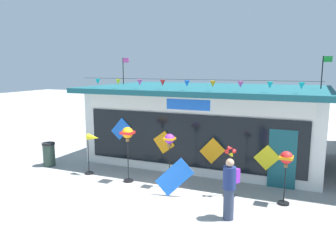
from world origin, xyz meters
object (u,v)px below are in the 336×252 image
at_px(wind_spinner_far_left, 92,144).
at_px(trash_bin, 49,154).
at_px(kite_shop_building, 209,122).
at_px(wind_spinner_center_right, 230,170).
at_px(person_near_camera, 230,187).
at_px(wind_spinner_center_left, 170,144).
at_px(display_kite_on_ground, 174,177).
at_px(wind_spinner_right, 286,162).
at_px(wind_spinner_left, 128,138).

xyz_separation_m(wind_spinner_far_left, trash_bin, (-2.37, 0.24, -0.70)).
bearing_deg(kite_shop_building, trash_bin, -145.88).
distance_m(wind_spinner_center_right, person_near_camera, 1.65).
xyz_separation_m(wind_spinner_center_right, trash_bin, (-7.61, 0.33, -0.37)).
bearing_deg(wind_spinner_center_left, display_kite_on_ground, -55.89).
bearing_deg(wind_spinner_center_left, wind_spinner_right, 0.03).
height_order(wind_spinner_right, display_kite_on_ground, wind_spinner_right).
distance_m(wind_spinner_far_left, wind_spinner_center_left, 3.19).
height_order(wind_spinner_far_left, display_kite_on_ground, wind_spinner_far_left).
relative_size(wind_spinner_far_left, wind_spinner_center_right, 0.96).
height_order(person_near_camera, trash_bin, person_near_camera).
distance_m(wind_spinner_far_left, wind_spinner_right, 6.88).
bearing_deg(display_kite_on_ground, wind_spinner_center_right, 22.12).
bearing_deg(wind_spinner_left, kite_shop_building, 68.18).
bearing_deg(trash_bin, kite_shop_building, 34.12).
xyz_separation_m(wind_spinner_far_left, wind_spinner_center_right, (5.24, -0.09, -0.33)).
relative_size(wind_spinner_left, display_kite_on_ground, 1.73).
xyz_separation_m(kite_shop_building, wind_spinner_left, (-1.70, -4.24, -0.02)).
distance_m(trash_bin, display_kite_on_ground, 6.09).
xyz_separation_m(wind_spinner_left, wind_spinner_right, (5.26, 0.08, -0.31)).
distance_m(wind_spinner_left, wind_spinner_right, 5.27).
height_order(wind_spinner_center_right, trash_bin, wind_spinner_center_right).
relative_size(wind_spinner_left, wind_spinner_center_left, 1.07).
bearing_deg(wind_spinner_far_left, wind_spinner_left, -5.38).
bearing_deg(wind_spinner_center_right, wind_spinner_far_left, 178.97).
relative_size(kite_shop_building, wind_spinner_far_left, 6.19).
bearing_deg(person_near_camera, display_kite_on_ground, -178.15).
bearing_deg(wind_spinner_center_left, kite_shop_building, 88.09).
bearing_deg(display_kite_on_ground, wind_spinner_far_left, 168.39).
xyz_separation_m(kite_shop_building, wind_spinner_far_left, (-3.31, -4.09, -0.43)).
bearing_deg(wind_spinner_far_left, wind_spinner_center_right, -1.03).
height_order(wind_spinner_far_left, wind_spinner_right, wind_spinner_right).
relative_size(wind_spinner_right, display_kite_on_ground, 1.42).
distance_m(wind_spinner_far_left, wind_spinner_left, 1.67).
relative_size(kite_shop_building, trash_bin, 9.96).
distance_m(wind_spinner_center_left, display_kite_on_ground, 1.19).
bearing_deg(display_kite_on_ground, wind_spinner_right, 11.83).
bearing_deg(wind_spinner_right, kite_shop_building, 130.60).
distance_m(kite_shop_building, wind_spinner_right, 5.49).
bearing_deg(wind_spinner_far_left, display_kite_on_ground, -11.61).
bearing_deg(wind_spinner_right, display_kite_on_ground, -168.17).
bearing_deg(person_near_camera, kite_shop_building, 139.21).
distance_m(wind_spinner_center_left, person_near_camera, 2.99).
relative_size(wind_spinner_far_left, wind_spinner_center_left, 0.85).
xyz_separation_m(wind_spinner_center_left, display_kite_on_ground, (0.46, -0.68, -0.87)).
bearing_deg(trash_bin, wind_spinner_center_right, -2.51).
xyz_separation_m(wind_spinner_left, wind_spinner_center_right, (3.63, 0.06, -0.74)).
height_order(wind_spinner_center_right, display_kite_on_ground, wind_spinner_center_right).
bearing_deg(wind_spinner_far_left, wind_spinner_center_left, -1.24).
distance_m(wind_spinner_left, trash_bin, 4.16).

